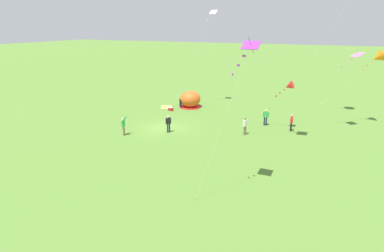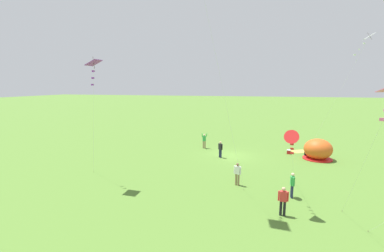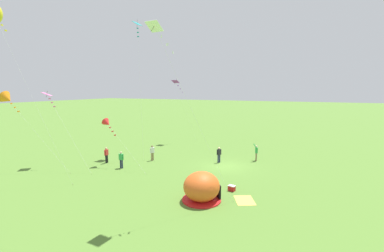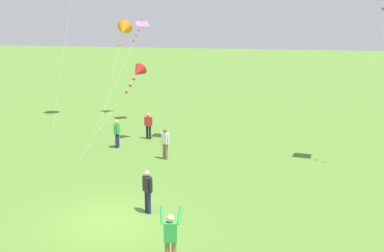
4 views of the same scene
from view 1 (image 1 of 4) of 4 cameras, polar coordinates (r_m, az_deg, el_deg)
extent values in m
plane|color=#517A2D|center=(30.88, -5.39, -0.39)|extent=(300.00, 300.00, 0.00)
ellipsoid|color=#D8591E|center=(38.48, -0.34, 5.17)|extent=(2.70, 2.60, 2.10)
cylinder|color=red|center=(38.72, -0.34, 3.73)|extent=(2.81, 2.81, 0.10)
cube|color=black|center=(38.32, -2.20, 4.33)|extent=(0.71, 0.58, 1.10)
cube|color=gold|center=(38.84, -4.92, 3.64)|extent=(2.10, 1.91, 0.01)
cube|color=red|center=(37.06, -4.08, 3.22)|extent=(0.45, 0.58, 0.38)
cube|color=white|center=(37.00, -4.09, 3.54)|extent=(0.46, 0.59, 0.06)
cylinder|color=#1E2347|center=(29.54, -4.32, -0.35)|extent=(0.15, 0.15, 0.88)
cylinder|color=#1E2347|center=(29.46, -4.67, -0.41)|extent=(0.15, 0.15, 0.88)
cube|color=black|center=(29.26, -4.53, 0.99)|extent=(0.45, 0.42, 0.60)
sphere|color=tan|center=(29.14, -4.55, 1.79)|extent=(0.22, 0.22, 0.22)
cylinder|color=black|center=(29.37, -4.09, 1.06)|extent=(0.09, 0.09, 0.58)
cylinder|color=black|center=(29.16, -4.97, 0.91)|extent=(0.09, 0.09, 0.58)
cylinder|color=#1E2347|center=(32.42, 13.62, 0.90)|extent=(0.15, 0.15, 0.88)
cylinder|color=#1E2347|center=(32.39, 13.97, 0.86)|extent=(0.15, 0.15, 0.88)
cube|color=green|center=(32.19, 13.89, 2.14)|extent=(0.25, 0.39, 0.60)
sphere|color=beige|center=(32.08, 13.95, 2.87)|extent=(0.22, 0.22, 0.22)
cylinder|color=green|center=(32.22, 13.45, 2.19)|extent=(0.09, 0.09, 0.58)
cylinder|color=green|center=(32.16, 14.33, 2.09)|extent=(0.09, 0.09, 0.58)
cylinder|color=#8C7251|center=(29.46, -12.81, -0.83)|extent=(0.15, 0.15, 0.88)
cylinder|color=#8C7251|center=(29.28, -12.93, -0.96)|extent=(0.15, 0.15, 0.88)
cube|color=green|center=(29.13, -12.97, 0.47)|extent=(0.43, 0.34, 0.60)
sphere|color=beige|center=(29.01, -13.04, 1.28)|extent=(0.22, 0.22, 0.22)
cylinder|color=green|center=(29.19, -12.60, 1.49)|extent=(0.25, 0.38, 0.50)
cylinder|color=green|center=(28.71, -12.92, 1.17)|extent=(0.14, 0.39, 0.50)
cylinder|color=black|center=(31.44, 18.35, -0.09)|extent=(0.15, 0.15, 0.88)
cylinder|color=black|center=(31.25, 18.30, -0.20)|extent=(0.15, 0.15, 0.88)
cube|color=red|center=(31.12, 18.46, 1.14)|extent=(0.39, 0.25, 0.60)
sphere|color=tan|center=(31.00, 18.54, 1.90)|extent=(0.22, 0.22, 0.22)
cylinder|color=red|center=(31.36, 18.52, 1.27)|extent=(0.09, 0.09, 0.58)
cylinder|color=red|center=(30.88, 18.40, 1.02)|extent=(0.09, 0.09, 0.58)
cylinder|color=#8C7251|center=(29.10, 9.90, -0.88)|extent=(0.15, 0.15, 0.88)
cylinder|color=#8C7251|center=(29.26, 10.13, -0.79)|extent=(0.15, 0.15, 0.88)
cube|color=white|center=(28.95, 10.10, 0.55)|extent=(0.44, 0.36, 0.60)
sphere|color=brown|center=(28.82, 10.15, 1.36)|extent=(0.22, 0.22, 0.22)
cylinder|color=white|center=(28.75, 9.81, 0.44)|extent=(0.09, 0.09, 0.58)
cylinder|color=white|center=(29.14, 10.38, 0.65)|extent=(0.09, 0.09, 0.58)
cylinder|color=silver|center=(32.07, 12.89, 4.07)|extent=(1.05, 5.42, 4.43)
cylinder|color=brown|center=(33.71, 8.29, 1.20)|extent=(0.03, 0.03, 0.06)
cone|color=red|center=(30.74, 17.99, 7.24)|extent=(0.99, 1.15, 1.06)
cube|color=red|center=(30.94, 17.12, 6.60)|extent=(0.21, 0.10, 0.12)
cube|color=red|center=(31.13, 16.40, 6.05)|extent=(0.21, 0.11, 0.12)
cube|color=red|center=(31.31, 15.69, 5.51)|extent=(0.20, 0.16, 0.12)
cylinder|color=silver|center=(35.18, 25.91, 6.09)|extent=(1.28, 6.40, 7.01)
cylinder|color=brown|center=(35.37, 20.01, 1.07)|extent=(0.03, 0.03, 0.06)
cone|color=orange|center=(35.63, 31.89, 11.04)|extent=(1.48, 1.59, 1.51)
cube|color=orange|center=(35.53, 31.09, 10.43)|extent=(0.21, 0.13, 0.12)
cube|color=orange|center=(35.45, 30.42, 9.91)|extent=(0.20, 0.15, 0.12)
cube|color=orange|center=(35.38, 29.74, 9.38)|extent=(0.21, 0.09, 0.12)
cylinder|color=silver|center=(33.48, 22.52, 6.34)|extent=(0.80, 6.42, 7.41)
cylinder|color=brown|center=(34.93, 16.57, 1.22)|extent=(0.03, 0.03, 0.06)
cube|color=pink|center=(32.70, 29.02, 11.79)|extent=(1.27, 1.26, 0.40)
cylinder|color=#332314|center=(32.70, 29.02, 11.81)|extent=(0.06, 0.32, 0.69)
cube|color=pink|center=(32.76, 28.12, 11.14)|extent=(0.21, 0.13, 0.12)
cube|color=pink|center=(32.82, 27.37, 10.57)|extent=(0.21, 0.09, 0.12)
cube|color=pink|center=(32.89, 26.62, 10.01)|extent=(0.21, 0.13, 0.12)
cylinder|color=silver|center=(26.19, 15.01, 13.17)|extent=(3.22, 2.69, 15.62)
cylinder|color=brown|center=(29.66, 11.71, -1.46)|extent=(0.03, 0.03, 0.06)
cylinder|color=silver|center=(38.73, 0.13, 12.36)|extent=(3.56, 4.02, 11.56)
cylinder|color=brown|center=(39.05, -3.62, 3.79)|extent=(0.03, 0.03, 0.06)
cube|color=white|center=(39.44, 4.09, 20.84)|extent=(0.78, 0.90, 0.49)
cylinder|color=#332314|center=(39.44, 4.09, 20.86)|extent=(0.28, 0.32, 0.61)
cube|color=white|center=(39.27, 3.48, 20.09)|extent=(0.20, 0.16, 0.12)
cube|color=white|center=(39.14, 2.96, 19.45)|extent=(0.14, 0.21, 0.12)
cube|color=white|center=(39.01, 2.44, 18.79)|extent=(0.21, 0.13, 0.12)
cylinder|color=silver|center=(17.31, 5.64, -0.10)|extent=(2.30, 2.35, 9.01)
cylinder|color=brown|center=(18.65, 0.56, -13.82)|extent=(0.03, 0.03, 0.06)
cube|color=purple|center=(17.24, 11.18, 14.88)|extent=(0.89, 0.96, 0.42)
cylinder|color=#332314|center=(17.24, 11.18, 14.91)|extent=(0.30, 0.30, 0.87)
cube|color=purple|center=(17.08, 9.90, 13.01)|extent=(0.14, 0.21, 0.12)
cube|color=purple|center=(16.96, 8.82, 11.38)|extent=(0.18, 0.19, 0.12)
cube|color=purple|center=(16.87, 7.74, 9.73)|extent=(0.21, 0.14, 0.12)
cylinder|color=silver|center=(36.60, 22.50, 12.63)|extent=(1.12, 6.48, 14.11)
cylinder|color=brown|center=(37.51, 16.23, 2.44)|extent=(0.03, 0.03, 0.06)
camera|label=2|loc=(30.89, 47.78, 7.82)|focal=24.00mm
camera|label=3|loc=(54.95, 0.17, 16.50)|focal=24.00mm
camera|label=4|loc=(33.12, -35.21, 10.08)|focal=42.00mm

